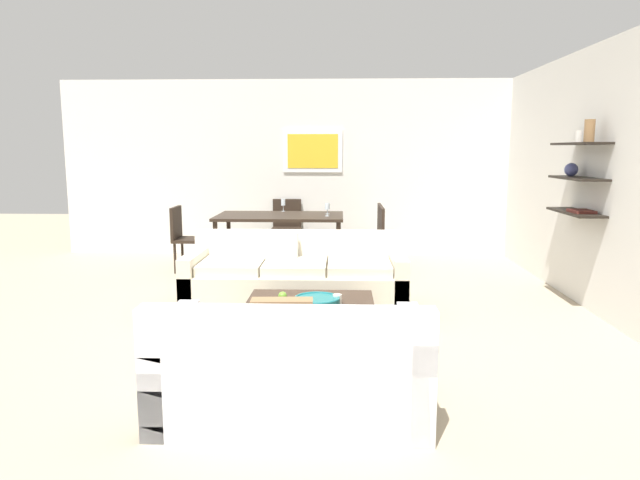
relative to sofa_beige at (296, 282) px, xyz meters
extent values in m
plane|color=tan|center=(0.02, -0.34, -0.29)|extent=(18.00, 18.00, 0.00)
cube|color=silver|center=(0.32, 3.19, 1.06)|extent=(8.40, 0.06, 2.70)
cube|color=white|center=(0.02, 3.15, 1.32)|extent=(0.91, 0.02, 0.65)
cube|color=gold|center=(0.02, 3.13, 1.32)|extent=(0.78, 0.01, 0.52)
cube|color=silver|center=(3.05, 0.26, 1.06)|extent=(0.06, 8.20, 2.70)
cube|color=black|center=(2.88, 0.21, 1.41)|extent=(0.28, 0.90, 0.02)
cube|color=black|center=(2.88, 0.21, 1.06)|extent=(0.28, 0.90, 0.02)
cube|color=black|center=(2.88, 0.21, 0.71)|extent=(0.28, 0.90, 0.02)
cylinder|color=olive|center=(2.88, 0.01, 1.53)|extent=(0.10, 0.10, 0.22)
sphere|color=#4C518C|center=(2.88, 0.39, 1.14)|extent=(0.14, 0.14, 0.14)
cylinder|color=silver|center=(2.88, 0.26, 1.48)|extent=(0.07, 0.07, 0.12)
cube|color=#4C1E19|center=(2.88, 0.06, 0.74)|extent=(0.20, 0.28, 0.03)
cube|color=beige|center=(0.00, -0.04, -0.08)|extent=(2.22, 0.90, 0.42)
cube|color=beige|center=(0.00, 0.33, 0.31)|extent=(2.22, 0.16, 0.36)
cube|color=beige|center=(-1.04, -0.04, 0.01)|extent=(0.14, 0.90, 0.60)
cube|color=beige|center=(1.04, -0.04, 0.01)|extent=(0.14, 0.90, 0.60)
cube|color=beige|center=(-0.64, -0.08, 0.18)|extent=(0.63, 0.70, 0.10)
cube|color=beige|center=(0.00, -0.08, 0.18)|extent=(0.63, 0.70, 0.10)
cube|color=beige|center=(0.65, -0.08, 0.18)|extent=(0.63, 0.70, 0.10)
cube|color=white|center=(-0.17, 0.15, 0.31)|extent=(0.37, 0.14, 0.36)
cube|color=white|center=(0.16, -2.35, -0.08)|extent=(1.66, 0.90, 0.42)
cube|color=white|center=(0.16, -2.72, 0.31)|extent=(1.66, 0.16, 0.36)
cube|color=white|center=(0.92, -2.35, 0.01)|extent=(0.14, 0.90, 0.60)
cube|color=white|center=(-0.60, -2.35, 0.01)|extent=(0.14, 0.90, 0.60)
cube|color=white|center=(0.51, -2.31, 0.18)|extent=(0.67, 0.70, 0.10)
cube|color=white|center=(-0.18, -2.31, 0.18)|extent=(0.67, 0.70, 0.10)
cube|color=#99724C|center=(0.12, -2.54, 0.31)|extent=(0.37, 0.14, 0.36)
cube|color=#38281E|center=(0.21, -1.18, -0.10)|extent=(1.07, 0.96, 0.38)
cylinder|color=#19666B|center=(0.27, -1.24, 0.12)|extent=(0.37, 0.37, 0.07)
torus|color=#19666B|center=(0.27, -1.24, 0.16)|extent=(0.37, 0.37, 0.02)
cylinder|color=silver|center=(0.44, -1.18, 0.13)|extent=(0.08, 0.08, 0.08)
sphere|color=#669E2D|center=(-0.03, -1.08, 0.13)|extent=(0.07, 0.07, 0.07)
cube|color=black|center=(-0.38, 2.08, 0.44)|extent=(1.74, 1.02, 0.04)
cylinder|color=black|center=(-1.19, 1.63, 0.06)|extent=(0.06, 0.06, 0.71)
cylinder|color=black|center=(0.43, 1.63, 0.06)|extent=(0.06, 0.06, 0.71)
cylinder|color=black|center=(-1.19, 2.53, 0.06)|extent=(0.06, 0.06, 0.71)
cylinder|color=black|center=(0.43, 2.53, 0.06)|extent=(0.06, 0.06, 0.71)
cube|color=black|center=(-1.57, 1.85, 0.14)|extent=(0.44, 0.44, 0.04)
cube|color=black|center=(-1.77, 1.85, 0.37)|extent=(0.04, 0.44, 0.43)
cylinder|color=black|center=(-1.39, 1.67, -0.09)|extent=(0.04, 0.04, 0.41)
cylinder|color=black|center=(-1.39, 2.03, -0.09)|extent=(0.04, 0.04, 0.41)
cylinder|color=black|center=(-1.75, 1.67, -0.09)|extent=(0.04, 0.04, 0.41)
cylinder|color=black|center=(-1.75, 2.03, -0.09)|extent=(0.04, 0.04, 0.41)
cube|color=black|center=(0.81, 1.85, 0.14)|extent=(0.44, 0.44, 0.04)
cube|color=black|center=(1.01, 1.85, 0.37)|extent=(0.04, 0.44, 0.43)
cylinder|color=black|center=(0.63, 2.03, -0.09)|extent=(0.04, 0.04, 0.41)
cylinder|color=black|center=(0.63, 1.67, -0.09)|extent=(0.04, 0.04, 0.41)
cylinder|color=black|center=(0.99, 2.03, -0.09)|extent=(0.04, 0.04, 0.41)
cylinder|color=black|center=(0.99, 1.67, -0.09)|extent=(0.04, 0.04, 0.41)
cube|color=black|center=(-0.38, 2.91, 0.14)|extent=(0.44, 0.44, 0.04)
cube|color=black|center=(-0.38, 3.11, 0.37)|extent=(0.44, 0.04, 0.43)
cylinder|color=black|center=(-0.56, 2.73, -0.09)|extent=(0.04, 0.04, 0.41)
cylinder|color=black|center=(-0.20, 2.73, -0.09)|extent=(0.04, 0.04, 0.41)
cylinder|color=black|center=(-0.56, 3.09, -0.09)|extent=(0.04, 0.04, 0.41)
cylinder|color=black|center=(-0.20, 3.09, -0.09)|extent=(0.04, 0.04, 0.41)
cube|color=black|center=(0.81, 2.31, 0.14)|extent=(0.44, 0.44, 0.04)
cube|color=black|center=(1.01, 2.31, 0.37)|extent=(0.04, 0.44, 0.43)
cylinder|color=black|center=(0.63, 2.49, -0.09)|extent=(0.04, 0.04, 0.41)
cylinder|color=black|center=(0.63, 2.13, -0.09)|extent=(0.04, 0.04, 0.41)
cylinder|color=black|center=(0.99, 2.49, -0.09)|extent=(0.04, 0.04, 0.41)
cylinder|color=black|center=(0.99, 2.13, -0.09)|extent=(0.04, 0.04, 0.41)
cylinder|color=silver|center=(-0.38, 2.53, 0.46)|extent=(0.06, 0.06, 0.01)
cylinder|color=silver|center=(-0.38, 2.53, 0.50)|extent=(0.01, 0.01, 0.08)
cylinder|color=silver|center=(-0.38, 2.53, 0.59)|extent=(0.06, 0.06, 0.10)
cylinder|color=silver|center=(0.27, 2.20, 0.46)|extent=(0.06, 0.06, 0.01)
cylinder|color=silver|center=(0.27, 2.20, 0.50)|extent=(0.01, 0.01, 0.06)
cylinder|color=silver|center=(0.27, 2.20, 0.56)|extent=(0.07, 0.07, 0.07)
cylinder|color=silver|center=(0.27, 1.95, 0.46)|extent=(0.06, 0.06, 0.01)
cylinder|color=silver|center=(0.27, 1.95, 0.51)|extent=(0.01, 0.01, 0.09)
cylinder|color=silver|center=(0.27, 1.95, 0.59)|extent=(0.06, 0.06, 0.09)
camera|label=1|loc=(0.46, -5.77, 1.35)|focal=32.22mm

